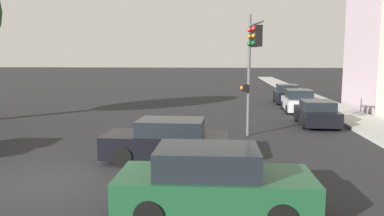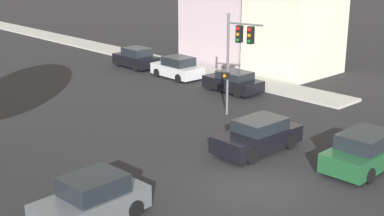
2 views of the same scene
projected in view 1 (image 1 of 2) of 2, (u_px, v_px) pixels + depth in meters
name	position (u px, v px, depth m)	size (l,w,h in m)	color
ground_plane	(52.00, 180.00, 11.16)	(300.00, 300.00, 0.00)	black
sidewalk_strip	(292.00, 90.00, 42.93)	(2.54, 60.00, 0.18)	#9E9E99
traffic_signal	(252.00, 53.00, 16.55)	(0.86, 2.17, 5.61)	#515456
crossing_car_0	(167.00, 141.00, 13.12)	(4.36, 2.02, 1.50)	black
crossing_car_1	(213.00, 183.00, 8.63)	(4.52, 2.08, 1.59)	#194728
parked_car_0	(317.00, 114.00, 20.26)	(1.97, 3.91, 1.37)	black
parked_car_1	(298.00, 101.00, 25.60)	(2.03, 3.90, 1.53)	#B7B7BC
parked_car_2	(287.00, 95.00, 30.32)	(2.01, 3.89, 1.56)	black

